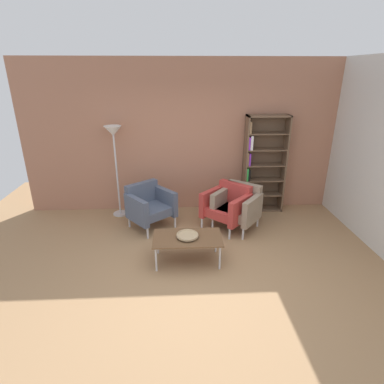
{
  "coord_description": "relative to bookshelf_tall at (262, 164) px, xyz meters",
  "views": [
    {
      "loc": [
        -0.28,
        -3.51,
        2.65
      ],
      "look_at": [
        -0.06,
        0.84,
        0.95
      ],
      "focal_mm": 29.0,
      "sensor_mm": 36.0,
      "label": 1
    }
  ],
  "objects": [
    {
      "name": "ground_plane",
      "position": [
        -1.38,
        -2.26,
        -0.95
      ],
      "size": [
        8.32,
        8.32,
        0.0
      ],
      "primitive_type": "plane",
      "color": "#9E7751"
    },
    {
      "name": "brick_back_panel",
      "position": [
        -1.38,
        0.2,
        0.5
      ],
      "size": [
        6.4,
        0.12,
        2.9
      ],
      "primitive_type": "cube",
      "color": "#A87056",
      "rests_on": "ground_plane"
    },
    {
      "name": "bookshelf_tall",
      "position": [
        0.0,
        0.0,
        0.0
      ],
      "size": [
        0.8,
        0.3,
        1.9
      ],
      "color": "brown",
      "rests_on": "ground_plane"
    },
    {
      "name": "coffee_table_low",
      "position": [
        -1.53,
        -1.81,
        -0.58
      ],
      "size": [
        1.0,
        0.56,
        0.4
      ],
      "color": "brown",
      "rests_on": "ground_plane"
    },
    {
      "name": "decorative_bowl",
      "position": [
        -1.53,
        -1.81,
        -0.51
      ],
      "size": [
        0.32,
        0.32,
        0.05
      ],
      "color": "tan",
      "rests_on": "coffee_table_low"
    },
    {
      "name": "armchair_corner_red",
      "position": [
        -2.17,
        -0.65,
        -0.53
      ],
      "size": [
        0.95,
        0.94,
        0.78
      ],
      "rotation": [
        0.0,
        0.0,
        0.69
      ],
      "color": "#4C566B",
      "rests_on": "ground_plane"
    },
    {
      "name": "armchair_spare_guest",
      "position": [
        -0.77,
        -0.74,
        -0.53
      ],
      "size": [
        0.95,
        0.95,
        0.78
      ],
      "rotation": [
        0.0,
        0.0,
        -0.77
      ],
      "color": "#B73833",
      "rests_on": "ground_plane"
    },
    {
      "name": "armchair_near_window",
      "position": [
        -0.59,
        -0.76,
        -0.53
      ],
      "size": [
        0.95,
        0.94,
        0.78
      ],
      "rotation": [
        0.0,
        0.0,
        -0.67
      ],
      "color": "gray",
      "rests_on": "ground_plane"
    },
    {
      "name": "floor_lamp_torchiere",
      "position": [
        -2.8,
        -0.12,
        0.5
      ],
      "size": [
        0.32,
        0.32,
        1.74
      ],
      "color": "silver",
      "rests_on": "ground_plane"
    }
  ]
}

